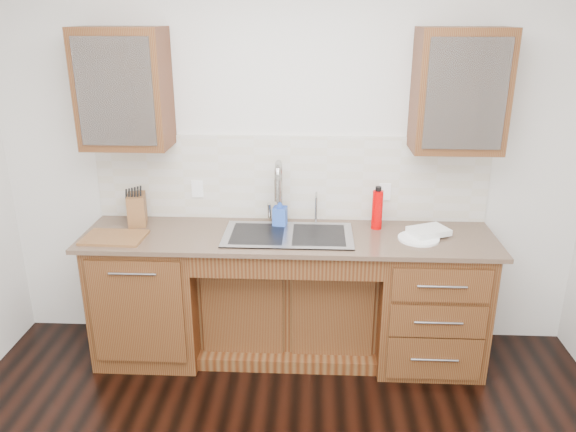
{
  "coord_description": "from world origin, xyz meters",
  "views": [
    {
      "loc": [
        0.17,
        -1.98,
        2.28
      ],
      "look_at": [
        0.0,
        1.4,
        1.05
      ],
      "focal_mm": 35.0,
      "sensor_mm": 36.0,
      "label": 1
    }
  ],
  "objects_px": {
    "water_bottle": "(377,210)",
    "cutting_board": "(114,238)",
    "soap_bottle": "(280,212)",
    "plate": "(419,239)",
    "knife_block": "(137,209)"
  },
  "relations": [
    {
      "from": "soap_bottle",
      "to": "plate",
      "type": "distance_m",
      "value": 0.93
    },
    {
      "from": "soap_bottle",
      "to": "water_bottle",
      "type": "bearing_deg",
      "value": 7.01
    },
    {
      "from": "water_bottle",
      "to": "cutting_board",
      "type": "bearing_deg",
      "value": -170.96
    },
    {
      "from": "cutting_board",
      "to": "plate",
      "type": "bearing_deg",
      "value": 2.42
    },
    {
      "from": "plate",
      "to": "cutting_board",
      "type": "distance_m",
      "value": 1.96
    },
    {
      "from": "soap_bottle",
      "to": "cutting_board",
      "type": "distance_m",
      "value": 1.09
    },
    {
      "from": "plate",
      "to": "cutting_board",
      "type": "xyz_separation_m",
      "value": [
        -1.95,
        -0.08,
        0.0
      ]
    },
    {
      "from": "cutting_board",
      "to": "soap_bottle",
      "type": "bearing_deg",
      "value": 15.18
    },
    {
      "from": "soap_bottle",
      "to": "water_bottle",
      "type": "height_order",
      "value": "water_bottle"
    },
    {
      "from": "water_bottle",
      "to": "cutting_board",
      "type": "height_order",
      "value": "water_bottle"
    },
    {
      "from": "knife_block",
      "to": "cutting_board",
      "type": "height_order",
      "value": "knife_block"
    },
    {
      "from": "soap_bottle",
      "to": "knife_block",
      "type": "distance_m",
      "value": 0.98
    },
    {
      "from": "cutting_board",
      "to": "water_bottle",
      "type": "bearing_deg",
      "value": 9.04
    },
    {
      "from": "plate",
      "to": "soap_bottle",
      "type": "bearing_deg",
      "value": 167.37
    },
    {
      "from": "water_bottle",
      "to": "knife_block",
      "type": "xyz_separation_m",
      "value": [
        -1.63,
        0.01,
        -0.03
      ]
    }
  ]
}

